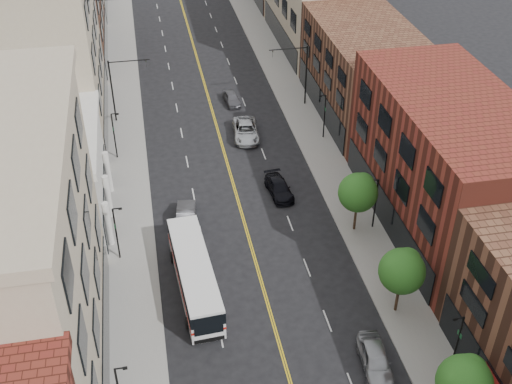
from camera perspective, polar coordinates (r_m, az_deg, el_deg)
sidewalk_left at (r=63.52m, az=-11.25°, el=0.75°), size 4.00×110.00×0.15m
sidewalk_right at (r=65.84m, az=6.32°, el=2.61°), size 4.00×110.00×0.15m
bldg_l_tanoffice at (r=41.59m, az=-21.50°, el=-6.99°), size 10.00×22.00×18.00m
bldg_l_white at (r=58.75m, az=-18.38°, el=1.00°), size 10.00×14.00×8.00m
bldg_l_far_a at (r=71.51m, az=-18.08°, el=11.88°), size 10.00×20.00×18.00m
bldg_l_far_b at (r=90.71m, az=-16.98°, el=15.87°), size 10.00×20.00×15.00m
bldg_r_mid at (r=56.62m, az=16.63°, el=2.42°), size 10.00×22.00×12.00m
bldg_r_far_a at (r=73.92m, az=9.69°, el=10.48°), size 10.00×20.00×10.00m
tree_r_1 at (r=41.64m, az=18.12°, el=-15.65°), size 3.40×3.40×5.59m
tree_r_2 at (r=47.67m, az=12.92°, el=-6.73°), size 3.40×3.40×5.59m
tree_r_3 at (r=54.86m, az=9.13°, el=0.07°), size 3.40×3.40×5.59m
lamp_l_2 at (r=52.95m, az=-12.30°, el=-3.38°), size 0.81×0.55×5.05m
lamp_l_3 at (r=66.32m, az=-12.48°, el=5.13°), size 0.81×0.55×5.05m
lamp_r_1 at (r=45.28m, az=17.46°, el=-12.49°), size 0.81×0.55×5.05m
lamp_r_2 at (r=55.97m, az=10.55°, el=-0.76°), size 0.81×0.55×5.05m
lamp_r_3 at (r=68.76m, az=6.09°, el=6.93°), size 0.81×0.55×5.05m
signal_mast_left at (r=72.65m, az=-12.17°, el=9.42°), size 4.49×0.18×7.20m
signal_mast_right at (r=74.74m, az=3.95°, el=10.89°), size 4.49×0.18×7.20m
city_bus at (r=49.96m, az=-5.49°, el=-7.22°), size 3.32×11.61×2.95m
car_parked_far at (r=45.81m, az=10.57°, el=-14.43°), size 2.40×4.95×1.63m
car_lane_behind at (r=57.42m, az=-6.24°, el=-2.03°), size 2.13×4.75×1.51m
car_lane_a at (r=60.63m, az=2.06°, el=0.36°), size 2.36×4.87×1.37m
car_lane_b at (r=69.64m, az=-0.92°, el=5.49°), size 3.18×5.98×1.60m
car_lane_c at (r=76.73m, az=-2.19°, el=8.32°), size 1.90×4.01×1.33m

